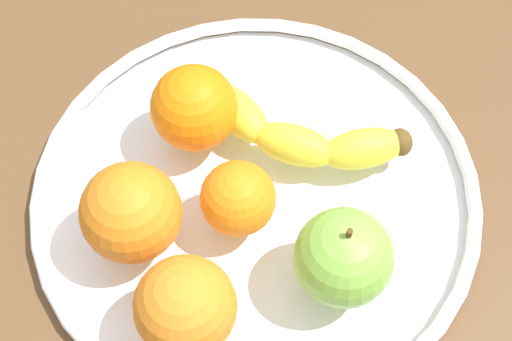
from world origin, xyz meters
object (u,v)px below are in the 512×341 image
at_px(fruit_bowl, 256,194).
at_px(orange_front_left, 239,199).
at_px(orange_front_right, 185,307).
at_px(apple, 343,258).
at_px(orange_back_left, 131,213).
at_px(banana, 302,135).
at_px(orange_center, 194,108).

relative_size(fruit_bowl, orange_front_left, 6.24).
distance_m(orange_front_left, orange_front_right, 0.10).
height_order(apple, orange_back_left, apple).
xyz_separation_m(apple, orange_front_right, (-0.08, -0.09, -0.00)).
height_order(fruit_bowl, apple, apple).
distance_m(banana, apple, 0.13).
bearing_deg(orange_back_left, banana, 61.11).
bearing_deg(orange_center, orange_front_right, -60.75).
relative_size(fruit_bowl, apple, 4.51).
bearing_deg(banana, orange_front_right, -100.47).
height_order(banana, orange_back_left, orange_back_left).
xyz_separation_m(banana, orange_back_left, (-0.08, -0.14, 0.02)).
bearing_deg(fruit_bowl, orange_center, 161.34).
xyz_separation_m(banana, orange_center, (-0.09, -0.03, 0.02)).
distance_m(banana, orange_back_left, 0.16).
bearing_deg(orange_front_left, fruit_bowl, 92.08).
bearing_deg(orange_front_left, apple, -5.32).
relative_size(banana, orange_front_left, 3.11).
relative_size(apple, orange_front_left, 1.38).
bearing_deg(apple, fruit_bowl, 158.30).
bearing_deg(orange_back_left, orange_front_right, -30.05).
distance_m(banana, orange_front_left, 0.09).
xyz_separation_m(orange_back_left, orange_front_right, (0.08, -0.04, -0.00)).
bearing_deg(orange_front_right, orange_back_left, 149.95).
bearing_deg(apple, orange_back_left, -163.84).
relative_size(apple, orange_back_left, 1.06).
xyz_separation_m(banana, orange_front_left, (-0.01, -0.08, 0.01)).
relative_size(fruit_bowl, orange_back_left, 4.77).
relative_size(orange_front_left, orange_front_right, 0.80).
height_order(orange_center, orange_front_left, orange_center).
xyz_separation_m(orange_front_left, orange_front_right, (0.01, -0.10, 0.01)).
relative_size(orange_front_left, orange_back_left, 0.77).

